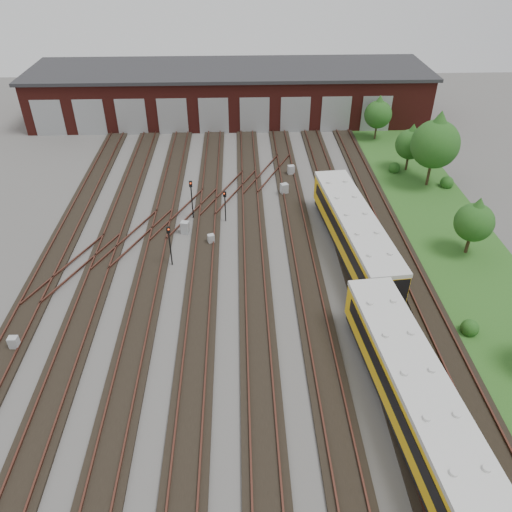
{
  "coord_description": "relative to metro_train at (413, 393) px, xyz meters",
  "views": [
    {
      "loc": [
        1.01,
        -25.83,
        23.26
      ],
      "look_at": [
        2.1,
        4.33,
        2.0
      ],
      "focal_mm": 35.0,
      "sensor_mm": 36.0,
      "label": 1
    }
  ],
  "objects": [
    {
      "name": "bush_0",
      "position": [
        6.0,
        6.43,
        -1.41
      ],
      "size": [
        1.19,
        1.19,
        1.19
      ],
      "primitive_type": "sphere",
      "color": "#134413",
      "rests_on": "ground"
    },
    {
      "name": "signal_mast_1",
      "position": [
        -10.32,
        21.37,
        -0.09
      ],
      "size": [
        0.29,
        0.29,
        2.98
      ],
      "rotation": [
        0.0,
        0.0,
        -0.44
      ],
      "color": "black",
      "rests_on": "ground"
    },
    {
      "name": "signal_mast_3",
      "position": [
        -0.33,
        19.1,
        0.19
      ],
      "size": [
        0.3,
        0.28,
        3.45
      ],
      "rotation": [
        0.0,
        0.0,
        0.3
      ],
      "color": "black",
      "rests_on": "ground"
    },
    {
      "name": "tree_1",
      "position": [
        8.85,
        31.25,
        1.3
      ],
      "size": [
        3.11,
        3.11,
        5.15
      ],
      "color": "#332717",
      "rests_on": "ground"
    },
    {
      "name": "bush_1",
      "position": [
        7.48,
        30.89,
        -1.4
      ],
      "size": [
        1.21,
        1.21,
        1.21
      ],
      "primitive_type": "sphere",
      "color": "#134413",
      "rests_on": "ground"
    },
    {
      "name": "grass_verge",
      "position": [
        9.0,
        18.63,
        -1.98
      ],
      "size": [
        8.0,
        55.0,
        0.05
      ],
      "primitive_type": "cube",
      "color": "#22531B",
      "rests_on": "ground"
    },
    {
      "name": "maintenance_shed",
      "position": [
        -10.01,
        48.61,
        1.2
      ],
      "size": [
        51.0,
        12.5,
        6.35
      ],
      "color": "#501914",
      "rests_on": "ground"
    },
    {
      "name": "ground",
      "position": [
        -10.0,
        8.63,
        -2.01
      ],
      "size": [
        120.0,
        120.0,
        0.0
      ],
      "primitive_type": "plane",
      "color": "#4C4A46",
      "rests_on": "ground"
    },
    {
      "name": "signal_mast_0",
      "position": [
        -14.46,
        14.85,
        0.22
      ],
      "size": [
        0.3,
        0.29,
        3.5
      ],
      "rotation": [
        0.0,
        0.0,
        0.43
      ],
      "color": "black",
      "rests_on": "ground"
    },
    {
      "name": "relay_cabinet_1",
      "position": [
        -13.77,
        19.48,
        -1.45
      ],
      "size": [
        0.79,
        0.71,
        1.12
      ],
      "primitive_type": "cube",
      "rotation": [
        0.0,
        0.0,
        -0.24
      ],
      "color": "#A0A3A5",
      "rests_on": "ground"
    },
    {
      "name": "relay_cabinet_3",
      "position": [
        -4.66,
        26.24,
        -1.44
      ],
      "size": [
        0.86,
        0.8,
        1.14
      ],
      "primitive_type": "cube",
      "rotation": [
        0.0,
        0.0,
        0.42
      ],
      "color": "#A0A3A5",
      "rests_on": "ground"
    },
    {
      "name": "track_network",
      "position": [
        -10.17,
        9.22,
        -1.9
      ],
      "size": [
        30.4,
        70.0,
        0.33
      ],
      "color": "black",
      "rests_on": "ground"
    },
    {
      "name": "bush_2",
      "position": [
        11.83,
        27.25,
        -1.35
      ],
      "size": [
        1.32,
        1.32,
        1.32
      ],
      "primitive_type": "sphere",
      "color": "#134413",
      "rests_on": "ground"
    },
    {
      "name": "tree_0",
      "position": [
        7.53,
        40.04,
        1.42
      ],
      "size": [
        3.22,
        3.22,
        5.34
      ],
      "color": "#332717",
      "rests_on": "ground"
    },
    {
      "name": "signal_mast_2",
      "position": [
        -13.28,
        22.12,
        0.32
      ],
      "size": [
        0.29,
        0.27,
        3.66
      ],
      "rotation": [
        0.0,
        0.0,
        0.07
      ],
      "color": "black",
      "rests_on": "ground"
    },
    {
      "name": "relay_cabinet_0",
      "position": [
        -23.55,
        6.04,
        -1.52
      ],
      "size": [
        0.6,
        0.5,
        0.97
      ],
      "primitive_type": "cube",
      "rotation": [
        0.0,
        0.0,
        -0.03
      ],
      "color": "#A0A3A5",
      "rests_on": "ground"
    },
    {
      "name": "relay_cabinet_4",
      "position": [
        -3.59,
        30.47,
        -1.46
      ],
      "size": [
        0.75,
        0.66,
        1.09
      ],
      "primitive_type": "cube",
      "rotation": [
        0.0,
        0.0,
        0.2
      ],
      "color": "#A0A3A5",
      "rests_on": "ground"
    },
    {
      "name": "tree_3",
      "position": [
        9.36,
        15.67,
        1.26
      ],
      "size": [
        3.07,
        3.07,
        5.09
      ],
      "color": "#332717",
      "rests_on": "ground"
    },
    {
      "name": "relay_cabinet_2",
      "position": [
        -11.48,
        17.75,
        -1.57
      ],
      "size": [
        0.64,
        0.59,
        0.88
      ],
      "primitive_type": "cube",
      "rotation": [
        0.0,
        0.0,
        0.32
      ],
      "color": "#A0A3A5",
      "rests_on": "ground"
    },
    {
      "name": "metro_train",
      "position": [
        0.0,
        0.0,
        0.0
      ],
      "size": [
        4.38,
        48.05,
        3.27
      ],
      "rotation": [
        0.0,
        0.0,
        0.1
      ],
      "color": "black",
      "rests_on": "ground"
    },
    {
      "name": "tree_2",
      "position": [
        9.96,
        27.7,
        2.95
      ],
      "size": [
        4.65,
        4.65,
        7.71
      ],
      "color": "#332717",
      "rests_on": "ground"
    }
  ]
}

